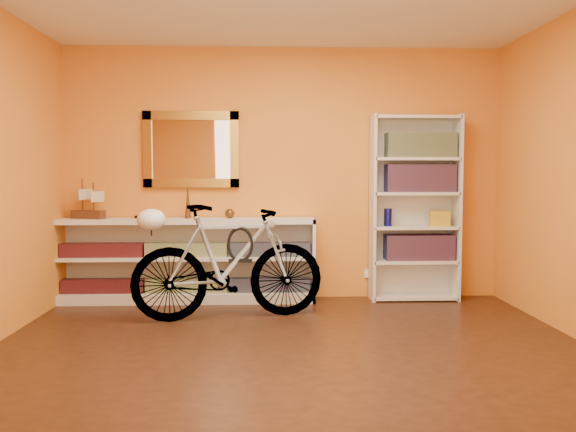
{
  "coord_description": "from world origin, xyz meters",
  "views": [
    {
      "loc": [
        -0.18,
        -4.19,
        1.29
      ],
      "look_at": [
        0.0,
        0.7,
        0.95
      ],
      "focal_mm": 37.0,
      "sensor_mm": 36.0,
      "label": 1
    }
  ],
  "objects_px": {
    "console_unit": "(187,260)",
    "bookcase": "(415,208)",
    "helmet": "(151,219)",
    "bicycle": "(229,262)"
  },
  "relations": [
    {
      "from": "console_unit",
      "to": "bookcase",
      "type": "distance_m",
      "value": 2.39
    },
    {
      "from": "console_unit",
      "to": "helmet",
      "type": "bearing_deg",
      "value": -101.66
    },
    {
      "from": "bicycle",
      "to": "helmet",
      "type": "height_order",
      "value": "bicycle"
    },
    {
      "from": "console_unit",
      "to": "bookcase",
      "type": "xyz_separation_m",
      "value": [
        2.33,
        0.03,
        0.52
      ]
    },
    {
      "from": "console_unit",
      "to": "helmet",
      "type": "relative_size",
      "value": 10.6
    },
    {
      "from": "bicycle",
      "to": "helmet",
      "type": "relative_size",
      "value": 7.14
    },
    {
      "from": "bookcase",
      "to": "helmet",
      "type": "relative_size",
      "value": 7.75
    },
    {
      "from": "bookcase",
      "to": "helmet",
      "type": "distance_m",
      "value": 2.67
    },
    {
      "from": "console_unit",
      "to": "bicycle",
      "type": "xyz_separation_m",
      "value": [
        0.47,
        -0.75,
        0.09
      ]
    },
    {
      "from": "bookcase",
      "to": "bicycle",
      "type": "relative_size",
      "value": 1.08
    }
  ]
}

